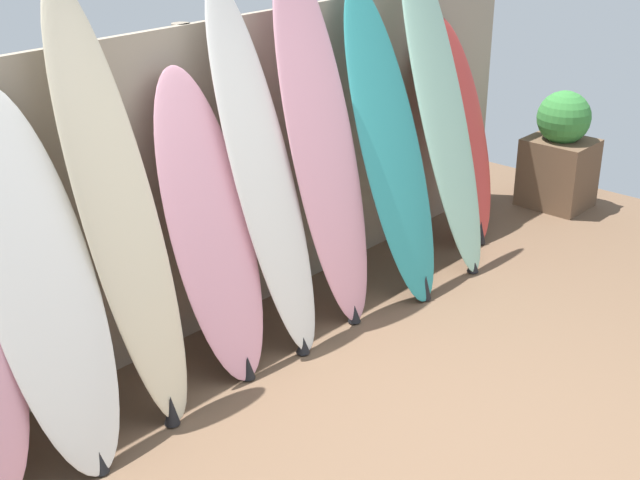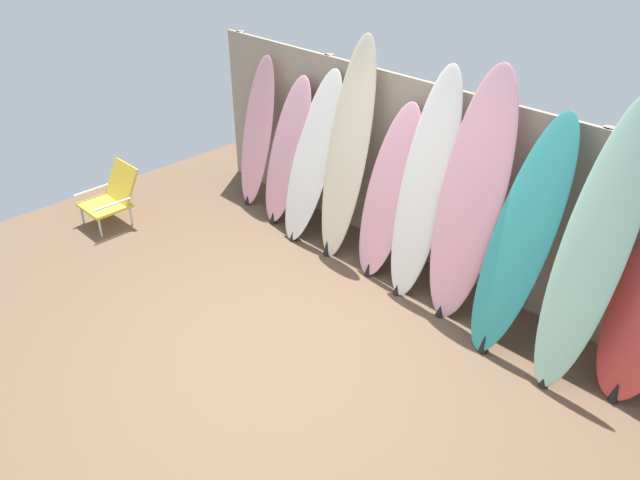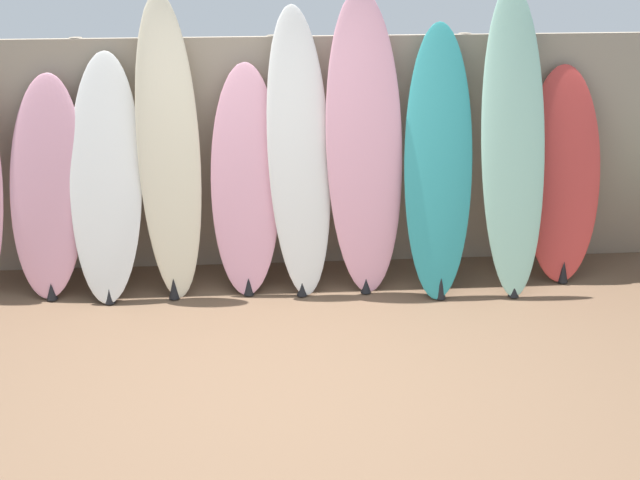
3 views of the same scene
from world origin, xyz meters
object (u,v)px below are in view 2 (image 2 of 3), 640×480
(surfboard_white_2, at_px, (312,158))
(surfboard_teal_7, at_px, (521,240))
(surfboard_seafoam_8, at_px, (593,251))
(surfboard_pink_0, at_px, (257,134))
(surfboard_pink_6, at_px, (471,199))
(surfboard_cream_3, at_px, (347,152))
(beach_chair, at_px, (112,195))
(surfboard_pink_1, at_px, (287,152))
(surfboard_pink_4, at_px, (389,193))
(surfboard_white_5, at_px, (425,187))

(surfboard_white_2, height_order, surfboard_teal_7, surfboard_teal_7)
(surfboard_teal_7, bearing_deg, surfboard_seafoam_8, 0.52)
(surfboard_pink_0, xyz_separation_m, surfboard_white_2, (0.98, -0.08, 0.03))
(surfboard_pink_6, xyz_separation_m, surfboard_teal_7, (0.53, -0.09, -0.13))
(surfboard_white_2, xyz_separation_m, surfboard_cream_3, (0.46, 0.03, 0.20))
(surfboard_white_2, distance_m, beach_chair, 2.29)
(surfboard_pink_0, height_order, surfboard_teal_7, surfboard_teal_7)
(surfboard_pink_1, distance_m, surfboard_cream_3, 0.93)
(surfboard_pink_4, distance_m, surfboard_white_5, 0.44)
(surfboard_pink_0, bearing_deg, surfboard_pink_1, -4.28)
(surfboard_white_2, distance_m, surfboard_pink_4, 1.01)
(surfboard_cream_3, distance_m, surfboard_seafoam_8, 2.50)
(surfboard_white_2, height_order, surfboard_seafoam_8, surfboard_seafoam_8)
(surfboard_white_5, distance_m, surfboard_seafoam_8, 1.56)
(surfboard_pink_6, relative_size, surfboard_seafoam_8, 0.99)
(surfboard_pink_6, bearing_deg, surfboard_pink_1, 179.23)
(surfboard_pink_1, bearing_deg, surfboard_white_5, -0.65)
(surfboard_pink_4, bearing_deg, surfboard_pink_0, 178.13)
(surfboard_white_5, bearing_deg, beach_chair, -155.35)
(surfboard_white_5, distance_m, surfboard_teal_7, 1.02)
(surfboard_cream_3, relative_size, surfboard_seafoam_8, 0.98)
(surfboard_white_2, relative_size, surfboard_pink_4, 1.05)
(surfboard_pink_0, relative_size, beach_chair, 2.67)
(surfboard_pink_6, distance_m, beach_chair, 3.94)
(surfboard_pink_0, xyz_separation_m, beach_chair, (-0.74, -1.49, -0.51))
(surfboard_teal_7, xyz_separation_m, surfboard_seafoam_8, (0.54, 0.00, 0.14))
(surfboard_pink_0, distance_m, surfboard_seafoam_8, 3.95)
(surfboard_pink_0, relative_size, surfboard_pink_1, 1.06)
(surfboard_pink_1, height_order, surfboard_teal_7, surfboard_teal_7)
(surfboard_seafoam_8, bearing_deg, surfboard_pink_0, 177.73)
(surfboard_white_2, height_order, beach_chair, surfboard_white_2)
(surfboard_pink_1, xyz_separation_m, surfboard_white_5, (1.83, -0.02, 0.23))
(surfboard_pink_1, distance_m, surfboard_pink_4, 1.44)
(surfboard_pink_4, bearing_deg, beach_chair, -152.34)
(surfboard_pink_4, bearing_deg, surfboard_pink_1, 179.06)
(surfboard_teal_7, bearing_deg, surfboard_pink_0, 177.29)
(surfboard_pink_0, xyz_separation_m, surfboard_pink_6, (2.86, -0.07, 0.24))
(surfboard_pink_0, relative_size, surfboard_white_5, 0.82)
(surfboard_cream_3, relative_size, surfboard_pink_6, 0.99)
(surfboard_pink_0, bearing_deg, surfboard_white_2, -4.73)
(surfboard_pink_6, height_order, surfboard_teal_7, surfboard_pink_6)
(surfboard_pink_0, xyz_separation_m, surfboard_white_5, (2.38, -0.06, 0.18))
(surfboard_cream_3, relative_size, surfboard_white_5, 1.05)
(surfboard_white_5, bearing_deg, surfboard_pink_6, -1.21)
(surfboard_cream_3, distance_m, surfboard_pink_4, 0.60)
(surfboard_pink_1, relative_size, surfboard_pink_4, 0.97)
(surfboard_pink_4, distance_m, surfboard_teal_7, 1.41)
(surfboard_pink_4, bearing_deg, surfboard_seafoam_8, -2.67)
(surfboard_white_2, relative_size, surfboard_seafoam_8, 0.79)
(surfboard_pink_1, distance_m, surfboard_pink_6, 2.33)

